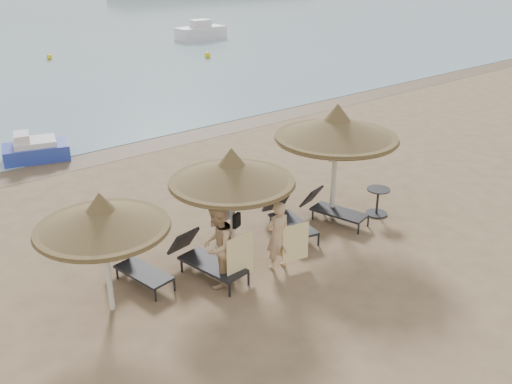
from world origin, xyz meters
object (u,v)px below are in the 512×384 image
person_left (217,239)px  person_right (278,231)px  palapa_left (102,218)px  lounger_near_left (204,258)px  lounger_far_right (331,208)px  palapa_right (337,128)px  lounger_near_right (288,218)px  lounger_far_left (136,266)px  pedal_boat (35,149)px  side_table (377,202)px  palapa_center (232,173)px

person_left → person_right: size_ratio=1.15×
palapa_left → lounger_near_left: size_ratio=1.26×
person_left → lounger_near_left: bearing=-126.7°
lounger_far_right → person_right: size_ratio=1.00×
palapa_left → palapa_right: palapa_right is taller
lounger_near_left → person_right: person_right is taller
person_left → person_right: person_left is taller
palapa_left → lounger_near_right: palapa_left is taller
lounger_far_left → person_right: (2.86, -1.58, 0.63)m
palapa_right → pedal_boat: size_ratio=1.34×
palapa_right → lounger_far_right: bearing=-148.3°
lounger_near_right → side_table: bearing=-5.7°
palapa_right → person_left: palapa_right is taller
lounger_far_right → person_left: 4.42m
lounger_far_left → person_left: bearing=-53.5°
palapa_right → lounger_near_right: size_ratio=1.62×
person_right → pedal_boat: size_ratio=0.80×
palapa_left → lounger_near_left: bearing=-0.7°
person_right → lounger_far_right: bearing=-151.4°
palapa_center → lounger_near_right: bearing=9.9°
lounger_near_left → pedal_boat: (-0.39, 10.12, -0.03)m
lounger_near_left → person_right: bearing=-40.2°
lounger_near_left → lounger_near_right: bearing=-2.5°
palapa_right → lounger_near_left: size_ratio=1.55×
palapa_right → lounger_near_left: (-4.45, -0.22, -2.20)m
palapa_center → lounger_near_right: size_ratio=1.44×
lounger_near_left → lounger_far_right: (4.30, 0.13, -0.04)m
palapa_left → palapa_center: size_ratio=0.92×
palapa_right → person_left: (-4.44, -0.79, -1.48)m
palapa_center → person_left: 1.58m
palapa_right → person_right: size_ratio=1.68×
palapa_left → lounger_near_right: (5.25, 0.36, -1.74)m
pedal_boat → palapa_left: bearing=-85.0°
pedal_boat → palapa_right: bearing=-48.2°
lounger_far_left → lounger_near_right: size_ratio=0.92×
palapa_right → lounger_near_right: bearing=173.7°
lounger_far_left → person_left: size_ratio=0.83×
lounger_near_left → lounger_far_right: size_ratio=1.09×
palapa_center → person_left: (-0.86, -0.60, -1.18)m
lounger_far_left → lounger_near_right: bearing=-14.6°
lounger_near_right → person_right: 2.01m
palapa_right → lounger_near_left: 4.97m
palapa_right → person_right: palapa_right is taller
lounger_far_right → palapa_right: bearing=17.2°
palapa_center → person_right: 1.72m
palapa_right → lounger_far_left: palapa_right is taller
lounger_near_right → lounger_far_right: size_ratio=1.03×
pedal_boat → lounger_far_right: bearing=-49.1°
side_table → pedal_boat: 12.13m
person_left → person_right: (1.49, -0.30, -0.14)m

